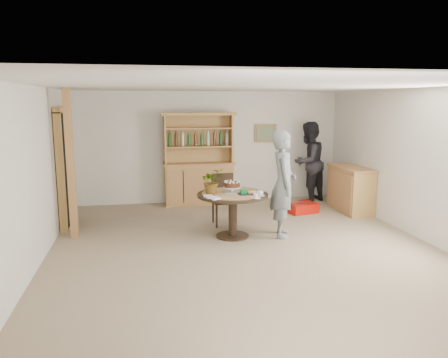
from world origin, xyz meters
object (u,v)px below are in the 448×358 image
Objects in this scene: hutch at (199,174)px; red_suitcase at (302,208)px; teen_boy at (283,184)px; adult_person at (308,162)px; dining_chair at (223,196)px; sideboard at (351,189)px; dining_table at (233,202)px.

red_suitcase is (2.00, -1.19, -0.59)m from hutch.
teen_boy is 0.99× the size of adult_person.
red_suitcase is (-0.48, -0.95, -0.81)m from adult_person.
dining_chair is 1.38× the size of red_suitcase.
adult_person is at bearing 32.04° from dining_chair.
sideboard is at bearing -41.14° from teen_boy.
dining_table reaches higher than red_suitcase.
hutch is at bearing 95.48° from dining_table.
dining_chair is at bearing 90.09° from dining_table.
hutch is 3.29m from sideboard.
dining_table is 0.91m from teen_boy.
hutch is 2.16× the size of dining_chair.
hutch is 2.50m from adult_person.
adult_person is (2.48, -0.24, 0.23)m from hutch.
dining_chair is at bearing 56.04° from teen_boy.
sideboard is at bearing 8.24° from dining_chair.
dining_chair is 0.52× the size of adult_person.
adult_person reaches higher than dining_table.
hutch reaches higher than red_suitcase.
adult_person is 2.66× the size of red_suitcase.
sideboard is 1.11m from red_suitcase.
red_suitcase is (0.90, 1.43, -0.80)m from teen_boy.
dining_chair is at bearing -0.85° from adult_person.
dining_table is 1.27× the size of dining_chair.
hutch is 1.70× the size of dining_table.
adult_person is 1.34m from red_suitcase.
adult_person is at bearing -16.69° from teen_boy.
adult_person is (2.24, 2.28, 0.31)m from dining_table.
dining_table is at bearing 11.75° from adult_person.
dining_chair reaches higher than sideboard.
sideboard is 0.70× the size of teen_boy.
dining_table is at bearing -84.52° from hutch.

